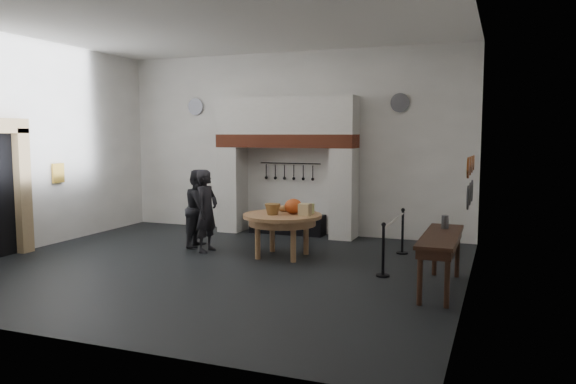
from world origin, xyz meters
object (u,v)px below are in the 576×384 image
at_px(visitor_near, 207,211).
at_px(barrier_post_near, 383,251).
at_px(work_table, 282,216).
at_px(side_table, 441,236).
at_px(iron_range, 287,224).
at_px(visitor_far, 200,208).
at_px(barrier_post_far, 403,232).

distance_m(visitor_near, barrier_post_near, 3.99).
distance_m(work_table, side_table, 3.52).
height_order(iron_range, visitor_far, visitor_far).
xyz_separation_m(iron_range, visitor_far, (-1.23, -2.18, 0.60)).
bearing_deg(work_table, side_table, -22.59).
relative_size(visitor_near, barrier_post_near, 1.93).
distance_m(iron_range, visitor_near, 2.78).
relative_size(visitor_far, side_table, 0.78).
relative_size(visitor_near, visitor_far, 1.02).
relative_size(iron_range, barrier_post_far, 2.11).
bearing_deg(iron_range, work_table, -71.04).
relative_size(iron_range, side_table, 0.86).
xyz_separation_m(visitor_near, barrier_post_far, (3.90, 1.27, -0.42)).
relative_size(work_table, side_table, 0.73).
distance_m(visitor_far, side_table, 5.57).
distance_m(visitor_near, visitor_far, 0.57).
xyz_separation_m(work_table, visitor_near, (-1.68, -0.11, 0.03)).
xyz_separation_m(work_table, side_table, (3.25, -1.35, 0.03)).
xyz_separation_m(visitor_near, barrier_post_near, (3.90, -0.73, -0.42)).
bearing_deg(barrier_post_near, barrier_post_far, 90.00).
relative_size(iron_range, visitor_far, 1.11).
bearing_deg(visitor_far, barrier_post_near, -113.29).
height_order(visitor_far, barrier_post_far, visitor_far).
height_order(work_table, side_table, side_table).
bearing_deg(visitor_far, visitor_near, -143.54).
distance_m(iron_range, barrier_post_near, 4.53).
distance_m(visitor_far, barrier_post_far, 4.41).
height_order(work_table, barrier_post_near, barrier_post_near).
distance_m(visitor_near, side_table, 5.08).
bearing_deg(visitor_near, visitor_far, 47.61).
xyz_separation_m(iron_range, barrier_post_far, (3.08, -1.31, 0.20)).
height_order(visitor_far, side_table, visitor_far).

